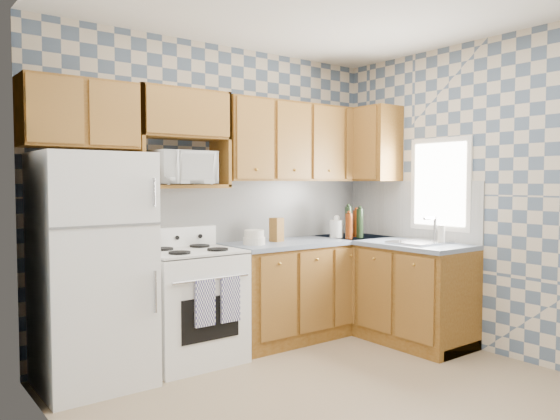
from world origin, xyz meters
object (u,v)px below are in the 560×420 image
object	(u,v)px
stove_body	(191,307)
refrigerator	(92,270)
microwave	(182,168)
electric_kettle	(337,229)

from	to	relation	value
stove_body	refrigerator	bearing A→B (deg)	-178.22
microwave	electric_kettle	distance (m)	1.73
stove_body	microwave	bearing A→B (deg)	92.00
refrigerator	stove_body	bearing A→B (deg)	1.78
stove_body	microwave	xyz separation A→B (m)	(-0.00, 0.12, 1.14)
microwave	electric_kettle	bearing A→B (deg)	-8.33
microwave	electric_kettle	xyz separation A→B (m)	(1.63, -0.13, -0.58)
refrigerator	electric_kettle	world-z (taller)	refrigerator
stove_body	electric_kettle	distance (m)	1.71
refrigerator	microwave	size ratio (longest dim) A/B	3.35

